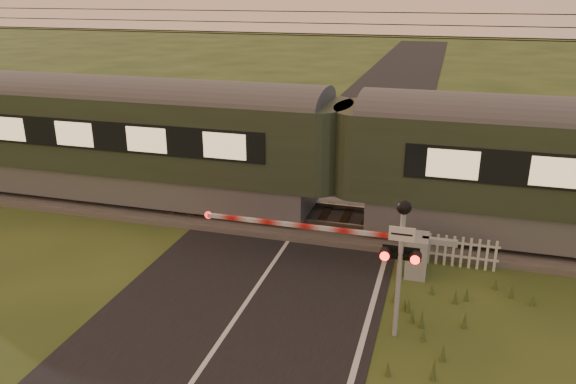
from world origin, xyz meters
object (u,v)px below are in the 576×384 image
(boom_gate, at_px, (404,251))
(crossing_signal, at_px, (401,245))
(picket_fence, at_px, (449,251))
(train, at_px, (342,155))

(boom_gate, height_order, crossing_signal, crossing_signal)
(picket_fence, bearing_deg, train, 149.36)
(boom_gate, xyz_separation_m, crossing_signal, (0.10, -2.80, 1.46))
(train, xyz_separation_m, crossing_signal, (2.21, -5.39, -0.13))
(train, bearing_deg, picket_fence, -30.64)
(boom_gate, bearing_deg, train, 129.15)
(boom_gate, distance_m, crossing_signal, 3.16)
(train, relative_size, crossing_signal, 13.63)
(train, distance_m, picket_fence, 4.11)
(boom_gate, relative_size, picket_fence, 2.72)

